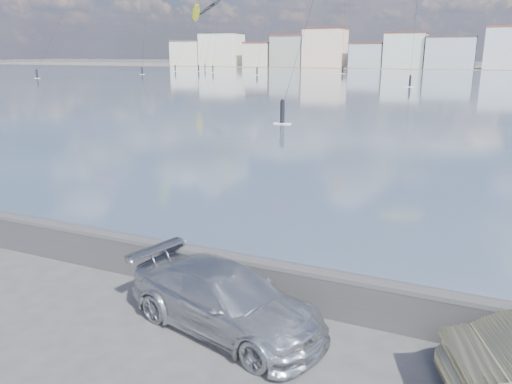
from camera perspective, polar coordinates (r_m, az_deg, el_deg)
ground at (r=10.59m, az=-14.54°, el=-16.42°), size 700.00×700.00×0.00m
bay_water at (r=98.68m, az=21.15°, el=11.43°), size 500.00×177.00×0.00m
far_shore_strip at (r=207.01m, az=23.15°, el=12.92°), size 500.00×60.00×0.00m
seawall at (r=12.26m, az=-6.84°, el=-8.29°), size 400.00×0.36×1.08m
far_buildings at (r=192.91m, az=23.61°, el=14.55°), size 240.79×13.26×14.60m
car_silver at (r=10.47m, az=-3.53°, el=-12.12°), size 4.86×2.95×1.32m
kitesurfer_3 at (r=169.80m, az=-5.27°, el=20.25°), size 8.55×18.26×22.62m
kitesurfer_7 at (r=166.63m, az=-6.91°, el=19.55°), size 6.39×16.69×20.11m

